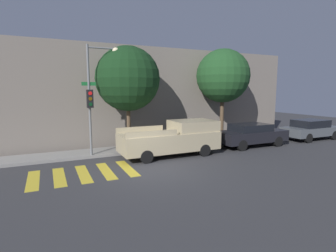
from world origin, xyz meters
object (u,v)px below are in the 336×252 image
pickup_truck (174,138)px  sedan_near_corner (251,134)px  traffic_light_pole (96,87)px  sedan_middle (311,129)px  tree_midblock (223,76)px  tree_near_corner (128,79)px

pickup_truck → sedan_near_corner: pickup_truck is taller
traffic_light_pole → sedan_middle: size_ratio=1.33×
sedan_near_corner → sedan_middle: (5.48, 0.00, -0.01)m
traffic_light_pole → tree_midblock: 8.39m
tree_near_corner → tree_midblock: (6.45, 0.00, 0.30)m
traffic_light_pole → tree_midblock: tree_midblock is taller
sedan_near_corner → pickup_truck: bearing=180.0°
sedan_middle → tree_near_corner: tree_near_corner is taller
traffic_light_pole → tree_near_corner: tree_near_corner is taller
pickup_truck → sedan_near_corner: 5.38m
sedan_near_corner → tree_midblock: (-0.83, 1.94, 3.65)m
sedan_near_corner → tree_near_corner: 8.24m
sedan_middle → pickup_truck: bearing=180.0°
sedan_middle → tree_near_corner: 13.34m
tree_near_corner → tree_midblock: bearing=0.0°
pickup_truck → tree_near_corner: (-1.90, 1.94, 3.17)m
tree_midblock → sedan_middle: bearing=-17.1°
tree_midblock → tree_near_corner: bearing=180.0°
pickup_truck → tree_midblock: (4.55, 1.94, 3.47)m
pickup_truck → sedan_middle: size_ratio=1.23×
pickup_truck → sedan_near_corner: bearing=0.0°
pickup_truck → sedan_middle: bearing=0.0°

